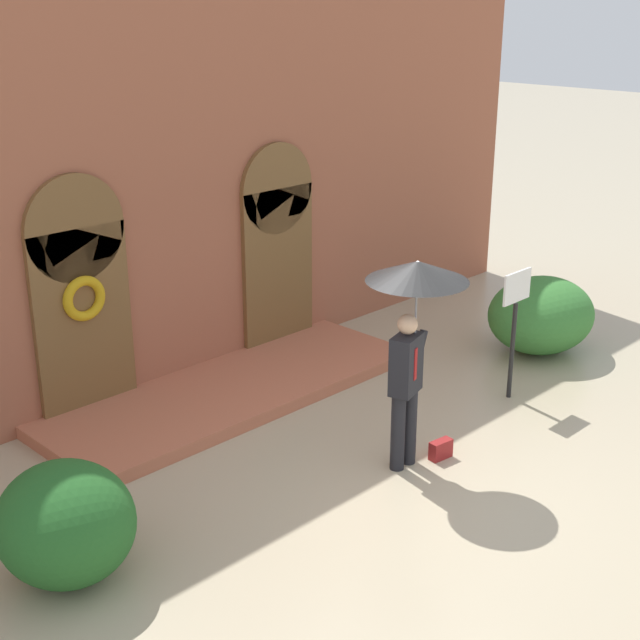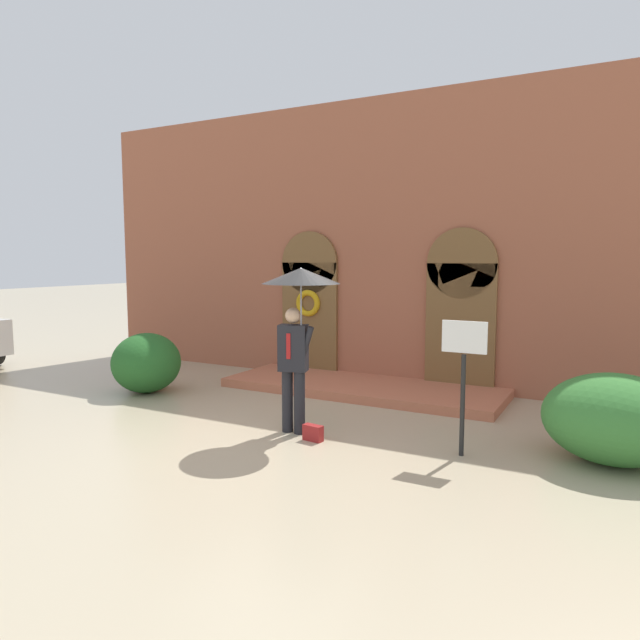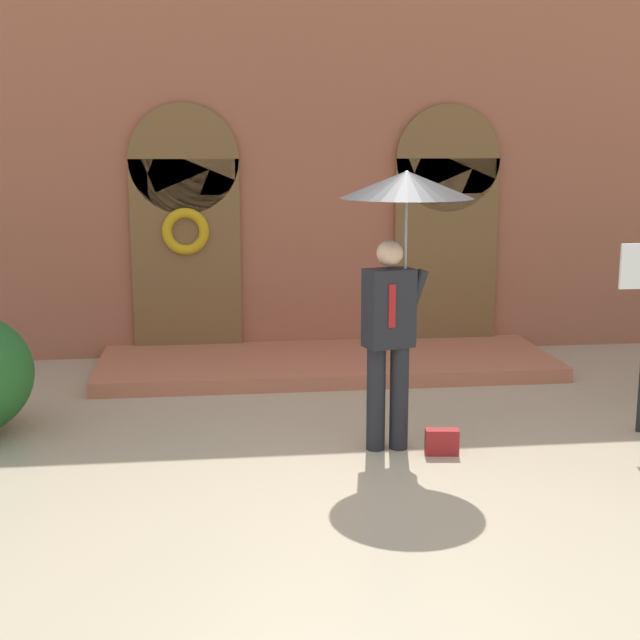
# 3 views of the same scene
# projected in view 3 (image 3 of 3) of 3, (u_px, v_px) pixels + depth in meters

# --- Properties ---
(ground_plane) EXTENTS (80.00, 80.00, 0.00)m
(ground_plane) POSITION_uv_depth(u_px,v_px,m) (375.00, 461.00, 7.35)
(ground_plane) COLOR tan
(building_facade) EXTENTS (14.00, 2.30, 5.60)m
(building_facade) POSITION_uv_depth(u_px,v_px,m) (316.00, 135.00, 10.87)
(building_facade) COLOR #9E563D
(building_facade) RESTS_ON ground
(person_with_umbrella) EXTENTS (1.10, 1.10, 2.36)m
(person_with_umbrella) POSITION_uv_depth(u_px,v_px,m) (402.00, 226.00, 7.30)
(person_with_umbrella) COLOR black
(person_with_umbrella) RESTS_ON ground
(handbag) EXTENTS (0.29, 0.15, 0.22)m
(handbag) POSITION_uv_depth(u_px,v_px,m) (442.00, 442.00, 7.49)
(handbag) COLOR maroon
(handbag) RESTS_ON ground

